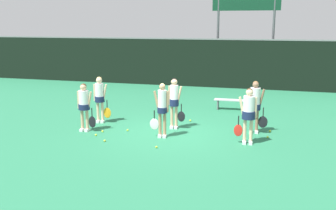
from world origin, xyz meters
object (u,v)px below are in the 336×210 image
player_5 (255,102)px  tennis_ball_6 (102,131)px  tennis_ball_8 (190,121)px  tennis_ball_9 (128,130)px  tennis_ball_3 (105,141)px  tennis_ball_1 (96,135)px  tennis_ball_7 (270,131)px  player_1 (162,106)px  player_4 (174,99)px  scoreboard (246,8)px  tennis_ball_4 (82,127)px  tennis_ball_5 (156,147)px  player_0 (84,103)px  tennis_ball_2 (268,137)px  bench_courtside (235,101)px  player_2 (249,111)px  tennis_ball_0 (154,124)px  player_3 (100,96)px

player_5 → tennis_ball_6: 5.26m
tennis_ball_8 → tennis_ball_9: (-1.79, -1.89, -0.00)m
player_5 → tennis_ball_3: player_5 is taller
tennis_ball_1 → tennis_ball_7: (5.53, 2.05, 0.00)m
player_1 → player_4: size_ratio=0.99×
player_4 → scoreboard: bearing=76.4°
tennis_ball_6 → tennis_ball_7: size_ratio=0.99×
tennis_ball_4 → player_5: bearing=9.4°
tennis_ball_5 → tennis_ball_6: bearing=153.7°
player_0 → tennis_ball_9: size_ratio=25.23×
tennis_ball_8 → tennis_ball_9: size_ratio=1.06×
tennis_ball_2 → player_4: bearing=174.2°
tennis_ball_4 → tennis_ball_7: same height
bench_courtside → tennis_ball_9: size_ratio=27.23×
player_4 → tennis_ball_5: (0.06, -2.30, -1.02)m
player_1 → player_2: 2.74m
player_2 → tennis_ball_7: bearing=63.5°
player_1 → tennis_ball_4: size_ratio=24.83×
bench_courtside → tennis_ball_9: bench_courtside is taller
player_0 → bench_courtside: bearing=44.3°
player_0 → player_4: bearing=20.9°
player_5 → tennis_ball_7: (0.53, 0.23, -1.02)m
player_5 → tennis_ball_1: player_5 is taller
player_1 → tennis_ball_7: (3.39, 1.57, -1.00)m
tennis_ball_3 → tennis_ball_7: 5.60m
tennis_ball_0 → tennis_ball_2: (4.05, -0.56, -0.00)m
player_3 → tennis_ball_5: bearing=-48.3°
tennis_ball_3 → player_5: bearing=27.5°
player_0 → scoreboard: bearing=67.7°
scoreboard → tennis_ball_6: bearing=-108.1°
player_3 → tennis_ball_8: 3.51m
scoreboard → player_4: 10.83m
player_1 → tennis_ball_9: size_ratio=27.01×
tennis_ball_2 → tennis_ball_0: bearing=172.2°
player_2 → tennis_ball_3: bearing=-170.6°
tennis_ball_4 → tennis_ball_7: bearing=10.6°
player_3 → tennis_ball_9: bearing=-40.5°
tennis_ball_6 → tennis_ball_2: bearing=8.7°
player_1 → tennis_ball_5: (0.16, -1.15, -1.00)m
player_0 → player_3: size_ratio=0.96×
tennis_ball_5 → player_5: bearing=42.6°
player_0 → tennis_ball_7: size_ratio=23.51×
tennis_ball_3 → tennis_ball_6: bearing=118.5°
player_0 → tennis_ball_3: 1.79m
player_1 → tennis_ball_4: bearing=165.8°
scoreboard → player_4: bearing=-98.3°
tennis_ball_7 → player_3: bearing=-176.6°
player_2 → tennis_ball_9: (-4.09, 0.33, -1.01)m
tennis_ball_3 → tennis_ball_9: (0.24, 1.34, 0.00)m
scoreboard → tennis_ball_1: size_ratio=84.05×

